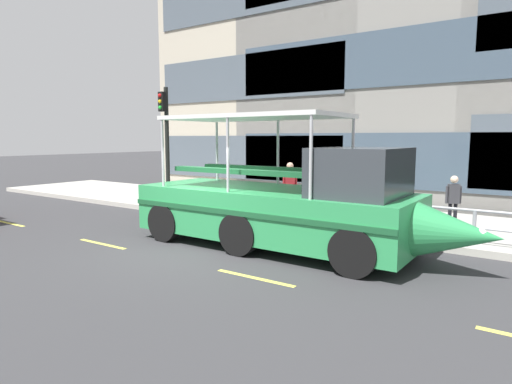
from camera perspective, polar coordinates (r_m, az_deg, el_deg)
The scene contains 10 objects.
ground_plane at distance 10.94m, azimuth -7.20°, elevation -7.35°, with size 120.00×120.00×0.00m, color #333335.
sidewalk at distance 15.45m, azimuth 6.82°, elevation -2.74°, with size 32.00×4.80×0.18m, color #A8A59E.
curb_edge at distance 13.33m, azimuth 1.77°, elevation -4.27°, with size 32.00×0.18×0.18m, color #B2ADA3.
lane_centreline at distance 10.17m, azimuth -11.43°, elevation -8.53°, with size 25.80×0.12×0.01m.
curb_guardrail at distance 12.89m, azimuth 7.29°, elevation -1.71°, with size 12.21×0.09×0.86m.
traffic_light_pole at distance 16.96m, azimuth -11.73°, elevation 7.40°, with size 0.24×0.46×4.42m.
duck_tour_boat at distance 10.61m, azimuth 4.41°, elevation -1.79°, with size 8.77×2.58×3.28m.
pedestrian_near_bow at distance 13.06m, azimuth 24.42°, elevation -0.67°, with size 0.37×0.30×1.52m.
pedestrian_mid_left at distance 13.17m, azimuth 11.08°, elevation 0.37°, with size 0.23×0.49×1.70m.
pedestrian_mid_right at distance 14.90m, azimuth 4.46°, elevation 1.28°, with size 0.40×0.35×1.71m.
Camera 1 is at (7.11, -7.86, 2.72)m, focal length 30.56 mm.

